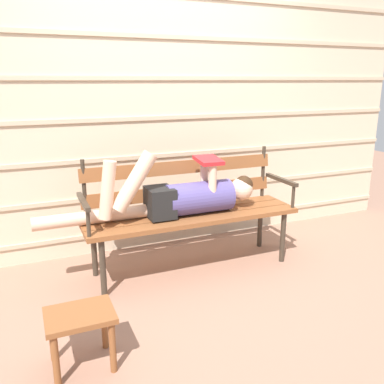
# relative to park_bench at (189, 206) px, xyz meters

# --- Properties ---
(ground_plane) EXTENTS (12.00, 12.00, 0.00)m
(ground_plane) POSITION_rel_park_bench_xyz_m (0.00, -0.23, -0.52)
(ground_plane) COLOR #936B56
(house_siding) EXTENTS (5.12, 0.08, 2.38)m
(house_siding) POSITION_rel_park_bench_xyz_m (0.00, 0.58, 0.66)
(house_siding) COLOR beige
(house_siding) RESTS_ON ground
(park_bench) EXTENTS (1.74, 0.48, 0.94)m
(park_bench) POSITION_rel_park_bench_xyz_m (0.00, 0.00, 0.00)
(park_bench) COLOR brown
(park_bench) RESTS_ON ground
(reclining_person) EXTENTS (1.75, 0.26, 0.55)m
(reclining_person) POSITION_rel_park_bench_xyz_m (-0.09, -0.07, 0.11)
(reclining_person) COLOR #514784
(footstool) EXTENTS (0.36, 0.28, 0.33)m
(footstool) POSITION_rel_park_bench_xyz_m (-1.02, -0.94, -0.27)
(footstool) COLOR brown
(footstool) RESTS_ON ground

